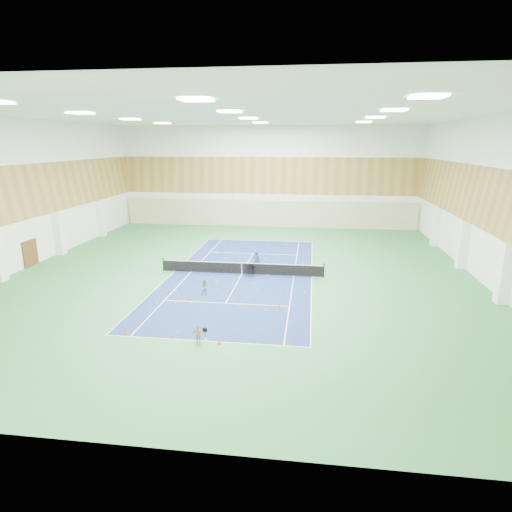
% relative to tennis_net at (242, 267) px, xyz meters
% --- Properties ---
extents(ground, '(40.00, 40.00, 0.00)m').
position_rel_tennis_net_xyz_m(ground, '(0.00, 0.00, -0.55)').
color(ground, '#30713C').
rests_on(ground, ground).
extents(room_shell, '(36.00, 40.00, 12.00)m').
position_rel_tennis_net_xyz_m(room_shell, '(0.00, 0.00, 5.45)').
color(room_shell, white).
rests_on(room_shell, ground).
extents(wood_cladding, '(36.00, 40.00, 8.00)m').
position_rel_tennis_net_xyz_m(wood_cladding, '(0.00, 0.00, 7.45)').
color(wood_cladding, olive).
rests_on(wood_cladding, room_shell).
extents(ceiling_light_grid, '(21.40, 25.40, 0.06)m').
position_rel_tennis_net_xyz_m(ceiling_light_grid, '(0.00, 0.00, 11.37)').
color(ceiling_light_grid, white).
rests_on(ceiling_light_grid, room_shell).
extents(court_surface, '(10.97, 23.77, 0.01)m').
position_rel_tennis_net_xyz_m(court_surface, '(0.00, 0.00, -0.55)').
color(court_surface, navy).
rests_on(court_surface, ground).
extents(tennis_balls_scatter, '(10.57, 22.77, 0.07)m').
position_rel_tennis_net_xyz_m(tennis_balls_scatter, '(0.00, 0.00, -0.50)').
color(tennis_balls_scatter, '#D4E927').
rests_on(tennis_balls_scatter, ground).
extents(tennis_net, '(12.80, 0.10, 1.10)m').
position_rel_tennis_net_xyz_m(tennis_net, '(0.00, 0.00, 0.00)').
color(tennis_net, black).
rests_on(tennis_net, ground).
extents(back_curtain, '(35.40, 0.16, 3.20)m').
position_rel_tennis_net_xyz_m(back_curtain, '(0.00, 19.75, 1.05)').
color(back_curtain, '#C6B793').
rests_on(back_curtain, ground).
extents(door_left_b, '(0.08, 1.80, 2.20)m').
position_rel_tennis_net_xyz_m(door_left_b, '(-17.92, 0.00, 0.55)').
color(door_left_b, '#593319').
rests_on(door_left_b, ground).
extents(coach, '(0.73, 0.56, 1.78)m').
position_rel_tennis_net_xyz_m(coach, '(1.09, 0.60, 0.34)').
color(coach, navy).
rests_on(coach, ground).
extents(child_court, '(0.57, 0.45, 1.15)m').
position_rel_tennis_net_xyz_m(child_court, '(-1.70, -5.12, 0.02)').
color(child_court, gray).
rests_on(child_court, ground).
extents(child_apron, '(0.65, 0.32, 1.08)m').
position_rel_tennis_net_xyz_m(child_apron, '(-0.25, -12.32, -0.01)').
color(child_apron, tan).
rests_on(child_apron, ground).
extents(ball_cart, '(0.63, 0.63, 0.91)m').
position_rel_tennis_net_xyz_m(ball_cart, '(0.76, -0.60, -0.09)').
color(ball_cart, black).
rests_on(ball_cart, ground).
extents(cone_svc_a, '(0.21, 0.21, 0.23)m').
position_rel_tennis_net_xyz_m(cone_svc_a, '(-3.29, -5.81, -0.43)').
color(cone_svc_a, orange).
rests_on(cone_svc_a, ground).
extents(cone_svc_b, '(0.19, 0.19, 0.21)m').
position_rel_tennis_net_xyz_m(cone_svc_b, '(-1.38, -6.36, -0.44)').
color(cone_svc_b, orange).
rests_on(cone_svc_b, ground).
extents(cone_svc_c, '(0.22, 0.22, 0.24)m').
position_rel_tennis_net_xyz_m(cone_svc_c, '(1.03, -6.91, -0.43)').
color(cone_svc_c, orange).
rests_on(cone_svc_c, ground).
extents(cone_svc_d, '(0.23, 0.23, 0.25)m').
position_rel_tennis_net_xyz_m(cone_svc_d, '(3.49, -6.80, -0.42)').
color(cone_svc_d, '#E0440B').
rests_on(cone_svc_d, ground).
extents(cone_base_a, '(0.22, 0.22, 0.25)m').
position_rel_tennis_net_xyz_m(cone_base_a, '(-4.48, -11.55, -0.43)').
color(cone_base_a, '#FF4A0D').
rests_on(cone_base_a, ground).
extents(cone_base_b, '(0.18, 0.18, 0.20)m').
position_rel_tennis_net_xyz_m(cone_base_b, '(-1.83, -11.67, -0.45)').
color(cone_base_b, '#E0490B').
rests_on(cone_base_b, ground).
extents(cone_base_c, '(0.22, 0.22, 0.24)m').
position_rel_tennis_net_xyz_m(cone_base_c, '(0.82, -12.12, -0.43)').
color(cone_base_c, '#E9510C').
rests_on(cone_base_c, ground).
extents(cone_base_d, '(0.22, 0.22, 0.24)m').
position_rel_tennis_net_xyz_m(cone_base_d, '(4.29, -11.63, -0.43)').
color(cone_base_d, orange).
rests_on(cone_base_d, ground).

